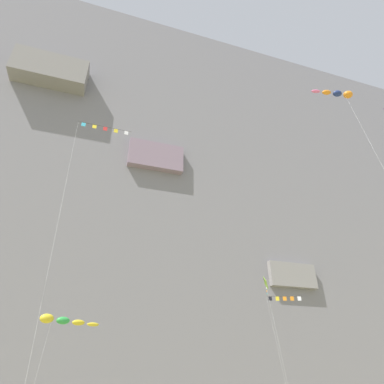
{
  "coord_description": "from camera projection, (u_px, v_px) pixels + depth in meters",
  "views": [
    {
      "loc": [
        -8.72,
        -7.5,
        2.23
      ],
      "look_at": [
        -0.51,
        18.63,
        17.71
      ],
      "focal_mm": 29.62,
      "sensor_mm": 36.0,
      "label": 1
    }
  ],
  "objects": [
    {
      "name": "kite_windsock_upper_right",
      "position": [
        62.0,
        320.0,
        33.41
      ],
      "size": [
        6.27,
        4.35,
        7.4
      ],
      "color": "yellow",
      "rests_on": "ground"
    },
    {
      "name": "kite_diamond_front_field",
      "position": [
        266.0,
        287.0,
        39.35
      ],
      "size": [
        0.71,
        2.73,
        12.58
      ],
      "color": "#8CCC33",
      "rests_on": "ground"
    },
    {
      "name": "cliff_face",
      "position": [
        143.0,
        185.0,
        78.62
      ],
      "size": [
        180.0,
        34.58,
        84.66
      ],
      "color": "gray",
      "rests_on": "ground"
    },
    {
      "name": "kite_windsock_high_left",
      "position": [
        338.0,
        94.0,
        34.43
      ],
      "size": [
        4.66,
        6.12,
        28.92
      ],
      "color": "orange",
      "rests_on": "ground"
    },
    {
      "name": "kite_banner_mid_left",
      "position": [
        285.0,
        300.0,
        48.64
      ],
      "size": [
        5.44,
        2.65,
        12.27
      ],
      "color": "black",
      "rests_on": "ground"
    },
    {
      "name": "kite_banner_upper_mid",
      "position": [
        100.0,
        140.0,
        31.44
      ],
      "size": [
        5.43,
        5.49,
        24.36
      ],
      "color": "black",
      "rests_on": "ground"
    }
  ]
}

